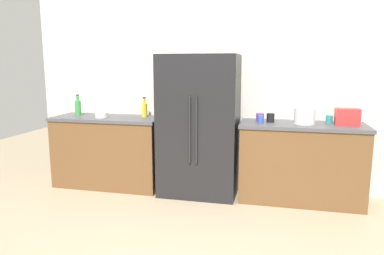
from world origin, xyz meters
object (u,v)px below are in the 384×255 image
(toaster, at_px, (347,117))
(cup_a, at_px, (270,118))
(refrigerator, at_px, (199,126))
(cup_c, at_px, (260,119))
(bottle_a, at_px, (78,107))
(bowl_a, at_px, (102,115))
(bottle_b, at_px, (144,109))
(cup_b, at_px, (260,117))
(cup_d, at_px, (329,119))
(rice_cooker, at_px, (305,112))

(toaster, xyz_separation_m, cup_a, (-0.85, 0.03, -0.04))
(refrigerator, xyz_separation_m, cup_c, (0.75, -0.04, 0.11))
(toaster, relative_size, bottle_a, 0.92)
(bowl_a, bearing_deg, bottle_a, 162.94)
(refrigerator, distance_m, cup_a, 0.87)
(toaster, height_order, cup_c, toaster)
(bottle_b, height_order, cup_c, bottle_b)
(bottle_a, relative_size, cup_a, 2.66)
(cup_a, bearing_deg, cup_b, 156.17)
(bottle_a, relative_size, cup_d, 2.98)
(bottle_b, bearing_deg, rice_cooker, -3.00)
(refrigerator, height_order, cup_d, refrigerator)
(bottle_a, relative_size, cup_c, 3.19)
(bottle_b, bearing_deg, bowl_a, -160.90)
(cup_b, distance_m, cup_c, 0.15)
(cup_b, distance_m, bowl_a, 2.03)
(bowl_a, bearing_deg, cup_b, 4.59)
(bottle_b, bearing_deg, toaster, -2.47)
(refrigerator, xyz_separation_m, bowl_a, (-1.29, -0.05, 0.10))
(toaster, relative_size, cup_d, 2.73)
(cup_b, height_order, cup_c, cup_b)
(bottle_b, bearing_deg, bottle_a, -176.58)
(toaster, bearing_deg, cup_c, -176.30)
(cup_a, distance_m, cup_c, 0.15)
(cup_b, bearing_deg, cup_d, 0.99)
(toaster, bearing_deg, rice_cooker, 179.87)
(rice_cooker, xyz_separation_m, bottle_b, (-2.01, 0.11, -0.04))
(bottle_a, distance_m, cup_d, 3.23)
(cup_d, bearing_deg, refrigerator, -175.42)
(bottle_b, xyz_separation_m, cup_d, (2.30, -0.01, -0.05))
(bottle_a, bearing_deg, bottle_b, 3.42)
(cup_b, xyz_separation_m, bowl_a, (-2.02, -0.16, -0.02))
(bottle_a, height_order, cup_c, bottle_a)
(cup_a, height_order, cup_b, cup_a)
(bottle_a, height_order, cup_a, bottle_a)
(refrigerator, distance_m, cup_b, 0.75)
(cup_a, bearing_deg, bottle_a, 179.57)
(refrigerator, relative_size, rice_cooker, 5.85)
(cup_d, bearing_deg, toaster, -29.88)
(cup_c, distance_m, cup_d, 0.80)
(bowl_a, bearing_deg, refrigerator, 2.37)
(rice_cooker, xyz_separation_m, cup_d, (0.29, 0.10, -0.09))
(rice_cooker, bearing_deg, refrigerator, -178.94)
(toaster, bearing_deg, bottle_a, 179.15)
(cup_c, bearing_deg, bowl_a, -179.63)
(rice_cooker, distance_m, bowl_a, 2.54)
(bottle_b, xyz_separation_m, cup_a, (1.62, -0.08, -0.05))
(refrigerator, bearing_deg, rice_cooker, 1.06)
(bottle_a, bearing_deg, cup_d, 0.89)
(cup_c, bearing_deg, cup_d, 11.72)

